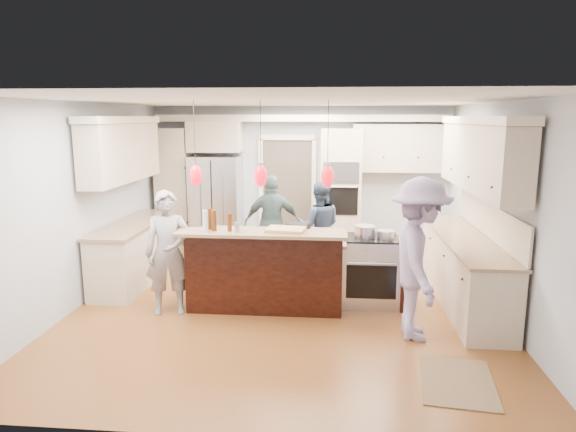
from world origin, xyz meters
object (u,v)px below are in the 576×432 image
Objects in this scene: kitchen_island at (268,267)px; person_far_left at (319,226)px; refrigerator at (216,204)px; island_range at (372,270)px; person_bar_end at (168,253)px.

kitchen_island is 1.68m from person_far_left.
refrigerator is 0.86× the size of kitchen_island.
refrigerator is at bearing 116.88° from kitchen_island.
refrigerator is at bearing 137.41° from island_range.
person_bar_end is at bearing -156.70° from kitchen_island.
person_bar_end is at bearing -167.14° from island_range.
kitchen_island is 1.42× the size of person_far_left.
refrigerator is 3.71m from island_range.
refrigerator is at bearing 76.57° from person_bar_end.
refrigerator is 2.91m from kitchen_island.
person_bar_end is 1.08× the size of person_far_left.
refrigerator reaches higher than kitchen_island.
person_far_left is (1.86, 2.05, -0.06)m from person_bar_end.
kitchen_island is (1.30, -2.57, -0.41)m from refrigerator.
refrigerator is 3.09m from person_bar_end.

